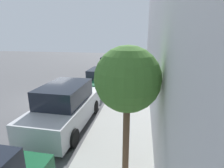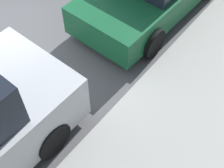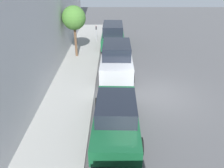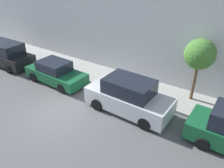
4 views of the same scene
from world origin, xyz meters
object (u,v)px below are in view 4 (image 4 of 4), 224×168
object	(u,v)px
parked_sedan_third	(56,73)
parked_minivan_fourth	(6,54)
street_tree	(200,55)
fire_hydrant	(4,46)
parked_suv_second	(129,97)

from	to	relation	value
parked_sedan_third	parked_minivan_fourth	size ratio (longest dim) A/B	0.92
parked_sedan_third	street_tree	size ratio (longest dim) A/B	1.23
street_tree	fire_hydrant	bearing A→B (deg)	94.66
street_tree	fire_hydrant	distance (m)	17.28
parked_suv_second	parked_minivan_fourth	size ratio (longest dim) A/B	0.98
parked_sedan_third	fire_hydrant	distance (m)	8.65
parked_sedan_third	street_tree	distance (m)	9.27
parked_suv_second	street_tree	bearing A→B (deg)	-41.18
parked_minivan_fourth	parked_sedan_third	bearing A→B (deg)	-88.48
street_tree	parked_minivan_fourth	bearing A→B (deg)	102.13
parked_suv_second	parked_minivan_fourth	world-z (taller)	parked_suv_second
fire_hydrant	parked_sedan_third	bearing A→B (deg)	-99.87
parked_sedan_third	street_tree	bearing A→B (deg)	-71.38
parked_suv_second	parked_sedan_third	distance (m)	5.90
parked_suv_second	street_tree	size ratio (longest dim) A/B	1.30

